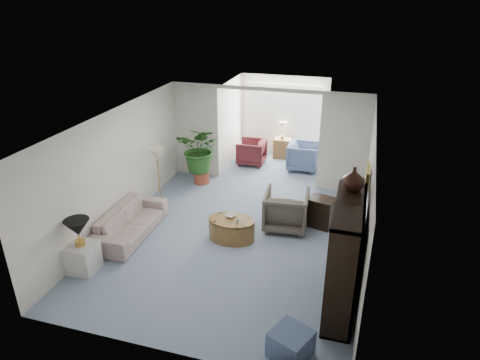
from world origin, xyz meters
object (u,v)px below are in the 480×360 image
(coffee_table, at_px, (232,229))
(entertainment_cabinet, at_px, (344,257))
(cabinet_urn, at_px, (354,179))
(plant_pot, at_px, (202,177))
(floor_lamp, at_px, (157,154))
(side_table_dark, at_px, (321,212))
(end_table, at_px, (83,257))
(wingback_chair, at_px, (286,210))
(coffee_cup, at_px, (237,221))
(framed_picture, at_px, (368,181))
(ottoman, at_px, (291,344))
(sunroom_chair_blue, at_px, (303,156))
(table_lamp, at_px, (77,228))
(sunroom_table, at_px, (282,148))
(coffee_bowl, at_px, (231,216))
(sunroom_chair_maroon, at_px, (251,152))
(sofa, at_px, (131,222))

(coffee_table, xyz_separation_m, entertainment_cabinet, (2.26, -1.41, 0.69))
(cabinet_urn, relative_size, plant_pot, 0.92)
(floor_lamp, height_order, side_table_dark, floor_lamp)
(end_table, height_order, side_table_dark, side_table_dark)
(wingback_chair, relative_size, cabinet_urn, 2.50)
(coffee_cup, bearing_deg, wingback_chair, 46.56)
(framed_picture, relative_size, coffee_cup, 5.24)
(ottoman, bearing_deg, sunroom_chair_blue, 97.34)
(framed_picture, bearing_deg, floor_lamp, 165.27)
(cabinet_urn, bearing_deg, framed_picture, 72.27)
(table_lamp, distance_m, sunroom_table, 7.01)
(sunroom_table, bearing_deg, wingback_chair, -77.58)
(coffee_bowl, relative_size, wingback_chair, 0.22)
(table_lamp, distance_m, coffee_bowl, 2.91)
(end_table, height_order, sunroom_chair_maroon, sunroom_chair_maroon)
(table_lamp, height_order, ottoman, table_lamp)
(wingback_chair, distance_m, sunroom_chair_maroon, 3.70)
(floor_lamp, bearing_deg, table_lamp, -93.44)
(end_table, relative_size, table_lamp, 1.21)
(wingback_chair, bearing_deg, sofa, 16.91)
(floor_lamp, bearing_deg, plant_pot, 70.57)
(sunroom_chair_maroon, xyz_separation_m, sunroom_table, (0.75, 0.75, -0.06))
(sofa, xyz_separation_m, coffee_table, (2.04, 0.41, -0.07))
(wingback_chair, xyz_separation_m, sunroom_chair_maroon, (-1.64, 3.31, -0.06))
(coffee_cup, xyz_separation_m, sunroom_chair_blue, (0.67, 4.17, -0.11))
(framed_picture, xyz_separation_m, coffee_bowl, (-2.54, 0.29, -1.23))
(plant_pot, xyz_separation_m, sunroom_chair_maroon, (0.90, 1.66, 0.20))
(coffee_table, height_order, ottoman, coffee_table)
(coffee_table, bearing_deg, end_table, -141.82)
(sunroom_table, bearing_deg, table_lamp, -109.37)
(framed_picture, distance_m, sofa, 4.75)
(cabinet_urn, relative_size, sunroom_chair_blue, 0.44)
(cabinet_urn, bearing_deg, entertainment_cabinet, -90.00)
(coffee_table, height_order, side_table_dark, side_table_dark)
(wingback_chair, bearing_deg, floor_lamp, -8.99)
(framed_picture, relative_size, table_lamp, 1.14)
(sunroom_chair_blue, height_order, sunroom_chair_maroon, sunroom_chair_blue)
(coffee_table, distance_m, cabinet_urn, 3.03)
(wingback_chair, relative_size, sunroom_table, 1.57)
(side_table_dark, bearing_deg, plant_pot, 157.37)
(table_lamp, height_order, floor_lamp, floor_lamp)
(sunroom_chair_blue, bearing_deg, framed_picture, -159.99)
(coffee_table, xyz_separation_m, sunroom_chair_blue, (0.82, 4.07, 0.16))
(wingback_chair, bearing_deg, entertainment_cabinet, 116.29)
(floor_lamp, distance_m, ottoman, 5.36)
(sofa, distance_m, floor_lamp, 1.71)
(end_table, xyz_separation_m, side_table_dark, (3.91, 2.83, 0.05))
(table_lamp, distance_m, entertainment_cabinet, 4.52)
(framed_picture, relative_size, sunroom_chair_blue, 0.59)
(ottoman, bearing_deg, framed_picture, 72.06)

